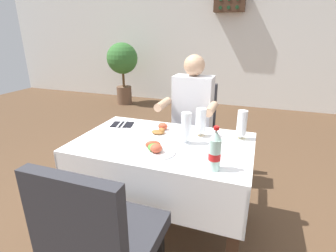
% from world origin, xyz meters
% --- Properties ---
extents(ground_plane, '(11.00, 11.00, 0.00)m').
position_xyz_m(ground_plane, '(0.00, 0.00, 0.00)').
color(ground_plane, brown).
extents(back_wall, '(11.00, 0.12, 2.72)m').
position_xyz_m(back_wall, '(0.00, 4.10, 1.36)').
color(back_wall, white).
rests_on(back_wall, ground).
extents(main_dining_table, '(1.22, 0.78, 0.72)m').
position_xyz_m(main_dining_table, '(-0.09, 0.20, 0.55)').
color(main_dining_table, white).
rests_on(main_dining_table, ground).
extents(chair_far_diner_seat, '(0.44, 0.50, 0.97)m').
position_xyz_m(chair_far_diner_seat, '(-0.09, 0.97, 0.55)').
color(chair_far_diner_seat, '#2D2D33').
rests_on(chair_far_diner_seat, ground).
extents(chair_near_camera_side, '(0.44, 0.50, 0.97)m').
position_xyz_m(chair_near_camera_side, '(-0.09, -0.58, 0.55)').
color(chair_near_camera_side, '#2D2D33').
rests_on(chair_near_camera_side, ground).
extents(seated_diner_far, '(0.50, 0.46, 1.26)m').
position_xyz_m(seated_diner_far, '(-0.07, 0.87, 0.71)').
color(seated_diner_far, '#282D42').
rests_on(seated_diner_far, ground).
extents(plate_near_camera, '(0.25, 0.25, 0.07)m').
position_xyz_m(plate_near_camera, '(-0.08, 0.01, 0.74)').
color(plate_near_camera, white).
rests_on(plate_near_camera, main_dining_table).
extents(plate_far_diner, '(0.26, 0.26, 0.07)m').
position_xyz_m(plate_far_diner, '(-0.16, 0.34, 0.74)').
color(plate_far_diner, white).
rests_on(plate_far_diner, main_dining_table).
extents(beer_glass_left, '(0.08, 0.08, 0.21)m').
position_xyz_m(beer_glass_left, '(0.13, 0.38, 0.83)').
color(beer_glass_left, white).
rests_on(beer_glass_left, main_dining_table).
extents(beer_glass_middle, '(0.07, 0.07, 0.21)m').
position_xyz_m(beer_glass_middle, '(0.41, 0.42, 0.83)').
color(beer_glass_middle, white).
rests_on(beer_glass_middle, main_dining_table).
extents(beer_glass_right, '(0.07, 0.07, 0.22)m').
position_xyz_m(beer_glass_right, '(0.07, 0.22, 0.84)').
color(beer_glass_right, white).
rests_on(beer_glass_right, main_dining_table).
extents(cola_bottle_primary, '(0.07, 0.07, 0.26)m').
position_xyz_m(cola_bottle_primary, '(0.31, -0.08, 0.83)').
color(cola_bottle_primary, silver).
rests_on(cola_bottle_primary, main_dining_table).
extents(napkin_cutlery_set, '(0.20, 0.20, 0.01)m').
position_xyz_m(napkin_cutlery_set, '(-0.53, 0.40, 0.73)').
color(napkin_cutlery_set, black).
rests_on(napkin_cutlery_set, main_dining_table).
extents(potted_plant_corner, '(0.63, 0.63, 1.26)m').
position_xyz_m(potted_plant_corner, '(-2.20, 3.41, 0.85)').
color(potted_plant_corner, brown).
rests_on(potted_plant_corner, ground).
extents(wall_bottle_rack, '(0.56, 0.21, 0.42)m').
position_xyz_m(wall_bottle_rack, '(-0.19, 3.94, 2.01)').
color(wall_bottle_rack, '#472D1E').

